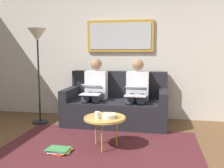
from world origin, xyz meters
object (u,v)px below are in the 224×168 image
couch (116,105)px  standing_lamp (38,45)px  coffee_table (105,118)px  person_right (95,89)px  laptop_silver (136,91)px  person_left (137,90)px  laptop_white (92,90)px  framed_mirror (120,36)px  bowl (108,116)px  cup (97,115)px  magazine_stack (58,150)px

couch → standing_lamp: size_ratio=1.06×
coffee_table → person_right: size_ratio=0.48×
coffee_table → laptop_silver: bearing=-109.2°
person_left → laptop_white: 0.78m
person_left → person_right: size_ratio=1.00×
person_right → laptop_white: (-0.00, 0.23, 0.02)m
framed_mirror → standing_lamp: size_ratio=0.75×
bowl → person_left: (-0.26, -1.17, 0.17)m
coffee_table → cup: 0.13m
bowl → person_left: person_left is taller
couch → standing_lamp: standing_lamp is taller
laptop_silver → person_right: (0.74, -0.24, -0.01)m
coffee_table → bowl: 0.07m
person_right → laptop_white: person_right is taller
bowl → standing_lamp: bearing=-33.9°
laptop_silver → standing_lamp: bearing=-1.4°
bowl → laptop_silver: (-0.26, -0.93, 0.19)m
coffee_table → person_right: (0.43, -1.15, 0.21)m
cup → person_right: 1.28m
couch → standing_lamp: 1.72m
framed_mirror → person_left: bearing=129.1°
cup → laptop_silver: (-0.40, -0.98, 0.17)m
magazine_stack → standing_lamp: 2.00m
bowl → person_right: person_right is taller
couch → person_right: person_right is taller
standing_lamp → laptop_silver: bearing=178.6°
bowl → laptop_white: bearing=-62.8°
framed_mirror → laptop_silver: framed_mirror is taller
magazine_stack → coffee_table: bearing=-153.7°
magazine_stack → bowl: bearing=-157.3°
person_left → laptop_white: (0.74, 0.23, 0.02)m
standing_lamp → coffee_table: bearing=145.6°
couch → cup: bearing=88.9°
couch → coffee_table: size_ratio=3.20×
laptop_white → magazine_stack: (0.12, 1.18, -0.60)m
coffee_table → person_left: bearing=-105.4°
cup → bowl: size_ratio=0.47×
coffee_table → bowl: bowl is taller
laptop_white → standing_lamp: size_ratio=0.22×
person_left → standing_lamp: (1.70, 0.20, 0.76)m
person_left → standing_lamp: size_ratio=0.69×
coffee_table → person_right: person_right is taller
framed_mirror → person_left: framed_mirror is taller
coffee_table → laptop_white: 1.04m
laptop_silver → laptop_white: size_ratio=0.95×
cup → bowl: (-0.13, -0.06, -0.02)m
couch → laptop_white: couch is taller
coffee_table → framed_mirror: bearing=-88.0°
coffee_table → magazine_stack: bearing=26.3°
bowl → standing_lamp: size_ratio=0.11×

